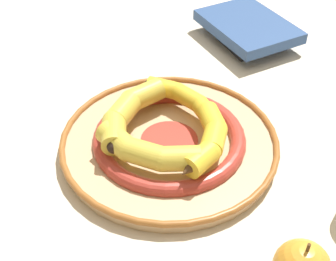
{
  "coord_description": "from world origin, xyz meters",
  "views": [
    {
      "loc": [
        0.44,
        0.34,
        0.53
      ],
      "look_at": [
        -0.02,
        -0.0,
        0.04
      ],
      "focal_mm": 50.0,
      "sensor_mm": 36.0,
      "label": 1
    }
  ],
  "objects_px": {
    "banana_d": "(187,100)",
    "book_stack": "(247,29)",
    "decorative_bowl": "(168,141)",
    "banana_c": "(209,140)",
    "banana_a": "(128,111)",
    "banana_b": "(144,150)"
  },
  "relations": [
    {
      "from": "banana_a",
      "to": "banana_d",
      "type": "bearing_deg",
      "value": 133.68
    },
    {
      "from": "banana_a",
      "to": "banana_d",
      "type": "distance_m",
      "value": 0.1
    },
    {
      "from": "banana_d",
      "to": "book_stack",
      "type": "relative_size",
      "value": 0.69
    },
    {
      "from": "book_stack",
      "to": "decorative_bowl",
      "type": "bearing_deg",
      "value": 125.65
    },
    {
      "from": "banana_b",
      "to": "banana_c",
      "type": "distance_m",
      "value": 0.1
    },
    {
      "from": "decorative_bowl",
      "to": "banana_c",
      "type": "xyz_separation_m",
      "value": [
        -0.0,
        0.07,
        0.04
      ]
    },
    {
      "from": "banana_a",
      "to": "banana_c",
      "type": "bearing_deg",
      "value": 84.4
    },
    {
      "from": "decorative_bowl",
      "to": "book_stack",
      "type": "xyz_separation_m",
      "value": [
        -0.39,
        -0.07,
        0.01
      ]
    },
    {
      "from": "decorative_bowl",
      "to": "banana_c",
      "type": "distance_m",
      "value": 0.08
    },
    {
      "from": "decorative_bowl",
      "to": "book_stack",
      "type": "relative_size",
      "value": 1.41
    },
    {
      "from": "banana_a",
      "to": "book_stack",
      "type": "relative_size",
      "value": 0.76
    },
    {
      "from": "decorative_bowl",
      "to": "banana_b",
      "type": "distance_m",
      "value": 0.08
    },
    {
      "from": "banana_b",
      "to": "banana_d",
      "type": "height_order",
      "value": "banana_b"
    },
    {
      "from": "decorative_bowl",
      "to": "banana_c",
      "type": "bearing_deg",
      "value": 93.37
    },
    {
      "from": "banana_a",
      "to": "banana_b",
      "type": "bearing_deg",
      "value": 41.06
    },
    {
      "from": "banana_a",
      "to": "banana_c",
      "type": "distance_m",
      "value": 0.14
    },
    {
      "from": "banana_a",
      "to": "book_stack",
      "type": "height_order",
      "value": "banana_a"
    },
    {
      "from": "banana_b",
      "to": "banana_c",
      "type": "height_order",
      "value": "banana_b"
    },
    {
      "from": "banana_d",
      "to": "book_stack",
      "type": "height_order",
      "value": "banana_d"
    },
    {
      "from": "banana_a",
      "to": "book_stack",
      "type": "bearing_deg",
      "value": 167.5
    },
    {
      "from": "banana_b",
      "to": "banana_c",
      "type": "xyz_separation_m",
      "value": [
        -0.08,
        0.06,
        -0.0
      ]
    },
    {
      "from": "decorative_bowl",
      "to": "banana_d",
      "type": "bearing_deg",
      "value": -169.42
    }
  ]
}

